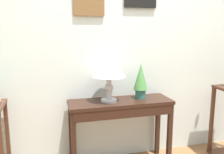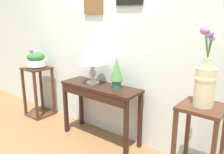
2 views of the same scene
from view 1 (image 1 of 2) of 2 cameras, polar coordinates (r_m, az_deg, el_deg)
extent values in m
cube|color=silver|center=(2.70, 1.98, 9.54)|extent=(9.00, 0.10, 2.80)
cube|color=brown|center=(2.58, -5.50, 17.83)|extent=(0.32, 0.02, 0.32)
cube|color=#7F9F92|center=(2.58, -5.48, 17.84)|extent=(0.25, 0.01, 0.26)
cube|color=black|center=(2.53, 1.99, -5.97)|extent=(1.08, 0.36, 0.03)
cube|color=black|center=(2.41, 3.08, -8.55)|extent=(1.02, 0.03, 0.10)
cube|color=black|center=(2.44, -9.02, -16.17)|extent=(0.04, 0.04, 0.71)
cube|color=black|center=(2.72, 13.49, -13.44)|extent=(0.05, 0.04, 0.71)
cube|color=black|center=(2.71, -9.68, -13.40)|extent=(0.04, 0.04, 0.71)
cube|color=black|center=(2.96, 10.77, -11.29)|extent=(0.05, 0.04, 0.71)
cylinder|color=#B7B7BC|center=(2.49, -0.74, -5.51)|extent=(0.17, 0.17, 0.02)
cylinder|color=#B7B7BC|center=(2.47, -0.74, -3.92)|extent=(0.06, 0.06, 0.12)
sphere|color=#B7B7BC|center=(2.46, -0.75, -2.58)|extent=(0.09, 0.09, 0.09)
cylinder|color=#B7B7BC|center=(2.44, -0.75, -1.22)|extent=(0.05, 0.05, 0.12)
cone|color=silver|center=(2.42, -0.76, 2.64)|extent=(0.34, 0.34, 0.21)
cylinder|color=#2D665B|center=(2.62, 6.74, -3.95)|extent=(0.11, 0.11, 0.10)
cone|color=#478442|center=(2.58, 6.83, 0.13)|extent=(0.15, 0.15, 0.28)
cube|color=#472819|center=(2.41, -24.68, -16.16)|extent=(0.04, 0.03, 0.75)
cube|color=#472819|center=(2.70, -23.51, -13.09)|extent=(0.04, 0.04, 0.75)
cube|color=#472819|center=(3.14, 22.58, -9.33)|extent=(0.04, 0.04, 0.79)
camera|label=2|loc=(2.56, 70.73, 6.46)|focal=37.01mm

